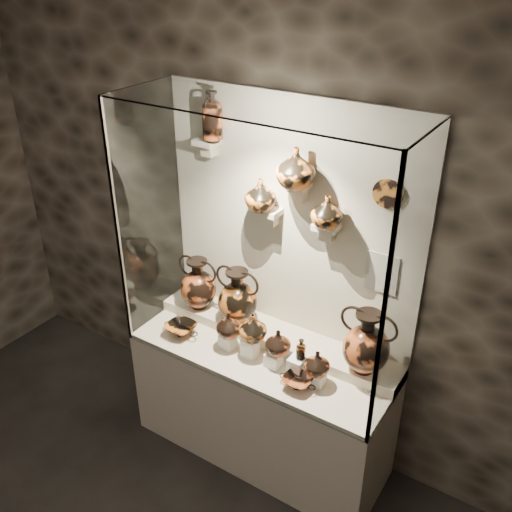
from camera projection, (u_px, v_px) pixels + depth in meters
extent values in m
cube|color=black|center=(290.00, 225.00, 3.46)|extent=(5.00, 0.02, 3.20)
cube|color=beige|center=(261.00, 405.00, 3.81)|extent=(1.70, 0.60, 0.80)
cube|color=beige|center=(261.00, 356.00, 3.60)|extent=(1.68, 0.58, 0.03)
cube|color=beige|center=(276.00, 337.00, 3.72)|extent=(1.70, 0.25, 0.10)
cube|color=beige|center=(290.00, 226.00, 3.46)|extent=(1.70, 0.03, 1.60)
cube|color=white|center=(232.00, 268.00, 3.01)|extent=(1.70, 0.01, 1.60)
cube|color=white|center=(150.00, 213.00, 3.63)|extent=(0.01, 0.60, 1.60)
cube|color=white|center=(406.00, 289.00, 2.82)|extent=(0.01, 0.60, 1.60)
cube|color=white|center=(263.00, 105.00, 2.84)|extent=(1.70, 0.60, 0.01)
cube|color=gray|center=(118.00, 230.00, 3.41)|extent=(0.02, 0.02, 1.60)
cube|color=gray|center=(383.00, 317.00, 2.61)|extent=(0.02, 0.02, 1.60)
cube|color=white|center=(228.00, 340.00, 3.64)|extent=(0.09, 0.09, 0.10)
cube|color=white|center=(250.00, 347.00, 3.55)|extent=(0.09, 0.09, 0.13)
cube|color=white|center=(274.00, 359.00, 3.48)|extent=(0.09, 0.09, 0.09)
cube|color=white|center=(297.00, 366.00, 3.40)|extent=(0.09, 0.09, 0.12)
cube|color=white|center=(317.00, 377.00, 3.34)|extent=(0.09, 0.09, 0.08)
cube|color=beige|center=(207.00, 142.00, 3.44)|extent=(0.14, 0.12, 0.04)
cube|color=beige|center=(269.00, 211.00, 3.40)|extent=(0.14, 0.12, 0.04)
cube|color=beige|center=(300.00, 187.00, 3.21)|extent=(0.10, 0.12, 0.04)
cube|color=beige|center=(327.00, 226.00, 3.22)|extent=(0.14, 0.12, 0.04)
imported|color=#AC4A21|center=(229.00, 325.00, 3.56)|extent=(0.19, 0.19, 0.17)
imported|color=#C66523|center=(253.00, 327.00, 3.47)|extent=(0.23, 0.23, 0.18)
imported|color=#AC4A21|center=(278.00, 342.00, 3.42)|extent=(0.21, 0.21, 0.17)
imported|color=#AC4A21|center=(317.00, 363.00, 3.27)|extent=(0.16, 0.16, 0.16)
imported|color=#C66523|center=(261.00, 195.00, 3.33)|extent=(0.24, 0.24, 0.20)
imported|color=#C66523|center=(296.00, 168.00, 3.10)|extent=(0.28, 0.28, 0.23)
imported|color=#C66523|center=(327.00, 212.00, 3.13)|extent=(0.18, 0.18, 0.19)
cylinder|color=#AC6021|center=(387.00, 194.00, 2.98)|extent=(0.16, 0.02, 0.16)
cube|color=beige|center=(381.00, 273.00, 3.21)|extent=(0.18, 0.01, 0.24)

